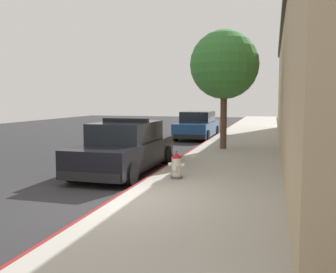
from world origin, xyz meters
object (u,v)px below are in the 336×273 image
object	(u,v)px
fire_hydrant	(176,166)
parked_car_silver_ahead	(197,126)
street_tree	(224,65)
police_cruiser	(125,148)

from	to	relation	value
fire_hydrant	parked_car_silver_ahead	bearing A→B (deg)	98.57
parked_car_silver_ahead	street_tree	distance (m)	6.40
police_cruiser	fire_hydrant	world-z (taller)	police_cruiser
street_tree	police_cruiser	bearing A→B (deg)	-114.08
fire_hydrant	street_tree	bearing A→B (deg)	86.35
police_cruiser	fire_hydrant	distance (m)	2.29
fire_hydrant	street_tree	size ratio (longest dim) A/B	0.15
parked_car_silver_ahead	fire_hydrant	xyz separation A→B (m)	(1.77, -11.71, -0.24)
fire_hydrant	street_tree	distance (m)	7.24
police_cruiser	street_tree	xyz separation A→B (m)	(2.37, 5.31, 2.97)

